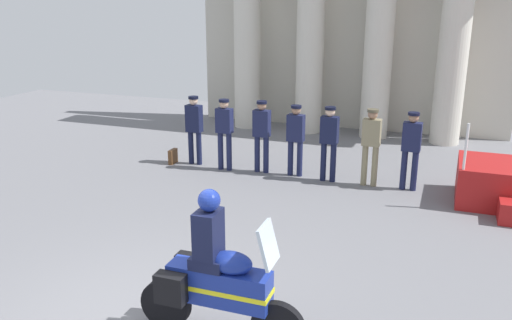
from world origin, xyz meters
name	(u,v)px	position (x,y,z in m)	size (l,w,h in m)	color
ground_plane	(134,320)	(0.00, 0.00, 0.00)	(28.00, 28.00, 0.00)	slate
colonnade_backdrop	(348,18)	(0.46, 11.06, 3.39)	(9.61, 1.66, 6.73)	beige
officer_in_row_0	(194,125)	(-2.27, 6.29, 1.00)	(0.39, 0.24, 1.70)	#141938
officer_in_row_1	(224,129)	(-1.40, 6.12, 1.01)	(0.39, 0.24, 1.71)	#191E42
officer_in_row_2	(262,131)	(-0.51, 6.26, 1.01)	(0.39, 0.24, 1.70)	#191E42
officer_in_row_3	(296,135)	(0.30, 6.28, 0.97)	(0.39, 0.24, 1.65)	#191E42
officer_in_row_4	(329,138)	(1.10, 6.17, 1.00)	(0.39, 0.24, 1.69)	#141938
officer_in_row_5	(371,141)	(2.01, 6.18, 1.01)	(0.39, 0.24, 1.70)	#847A5B
officer_in_row_6	(411,145)	(2.84, 6.20, 1.00)	(0.39, 0.24, 1.69)	#191E42
motorcycle_with_rider	(214,278)	(1.12, 0.03, 0.79)	(2.09, 0.70, 1.90)	black
briefcase_on_ground	(173,156)	(-2.81, 6.12, 0.18)	(0.10, 0.32, 0.36)	brown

